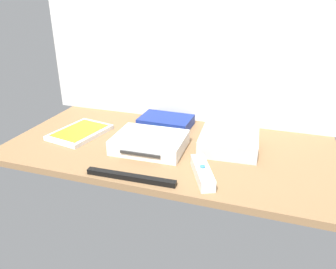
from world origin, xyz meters
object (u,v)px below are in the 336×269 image
game_case (80,132)px  sensor_bar (131,177)px  remote_wand (202,172)px  network_router (166,122)px  game_console (150,142)px  mini_computer (229,141)px

game_case → sensor_bar: (28.10, -20.93, -0.06)cm
game_case → remote_wand: (45.18, -14.11, 0.75)cm
remote_wand → sensor_bar: size_ratio=0.62×
network_router → sensor_bar: 37.08cm
network_router → remote_wand: (20.13, -30.12, -0.19)cm
game_case → game_console: bearing=4.5°
remote_wand → sensor_bar: remote_wand is taller
game_console → mini_computer: size_ratio=1.19×
game_console → network_router: bearing=92.4°
remote_wand → sensor_bar: bearing=177.2°
game_case → sensor_bar: size_ratio=0.88×
sensor_bar → game_console: bearing=93.9°
game_console → sensor_bar: 18.19cm
game_console → sensor_bar: (1.77, -18.04, -1.50)cm
mini_computer → remote_wand: bearing=-101.7°
game_case → remote_wand: remote_wand is taller
game_console → game_case: (-26.33, 2.88, -1.44)cm
mini_computer → game_case: size_ratio=0.85×
mini_computer → game_case: (-49.07, -4.66, -1.88)cm
network_router → remote_wand: bearing=-54.9°
network_router → sensor_bar: (3.04, -36.94, -1.00)cm
game_case → network_router: network_router is taller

